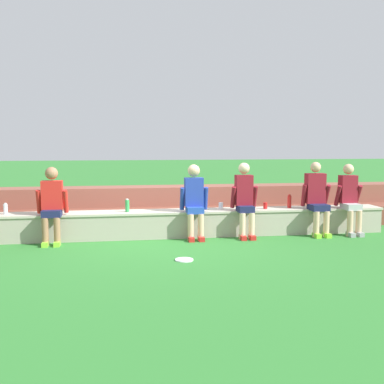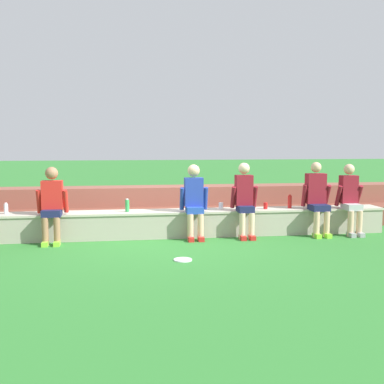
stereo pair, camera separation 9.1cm
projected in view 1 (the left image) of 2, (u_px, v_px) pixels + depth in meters
name	position (u px, v px, depth m)	size (l,w,h in m)	color
ground_plane	(167.00, 239.00, 8.36)	(80.00, 80.00, 0.00)	#2D752D
stone_seating_wall	(166.00, 223.00, 8.58)	(8.54, 0.56, 0.49)	#A8A08E
brick_bleachers	(160.00, 209.00, 9.84)	(11.74, 1.39, 0.81)	brown
person_left_of_center	(52.00, 203.00, 7.94)	(0.54, 0.51, 1.34)	#996B4C
person_center	(194.00, 199.00, 8.33)	(0.52, 0.49, 1.37)	#DBAD89
person_right_of_center	(245.00, 198.00, 8.47)	(0.50, 0.50, 1.39)	beige
person_far_right	(317.00, 197.00, 8.72)	(0.55, 0.57, 1.40)	#DBAD89
person_rightmost_edge	(350.00, 198.00, 8.79)	(0.50, 0.56, 1.36)	#DBAD89
water_bottle_near_right	(289.00, 201.00, 8.92)	(0.08, 0.08, 0.27)	red
water_bottle_mid_right	(5.00, 209.00, 8.13)	(0.07, 0.07, 0.20)	silver
water_bottle_mid_left	(127.00, 206.00, 8.40)	(0.08, 0.08, 0.25)	green
plastic_cup_left_end	(221.00, 206.00, 8.77)	(0.09, 0.09, 0.13)	white
plastic_cup_right_end	(265.00, 206.00, 8.80)	(0.08, 0.08, 0.12)	red
frisbee	(184.00, 260.00, 6.86)	(0.28, 0.28, 0.02)	white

